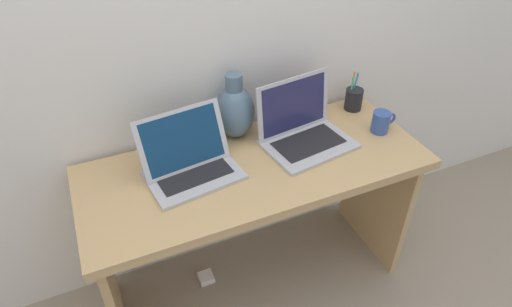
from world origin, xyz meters
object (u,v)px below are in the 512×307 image
Objects in this scene: laptop_left at (189,159)px; green_vase at (235,110)px; pen_cup at (354,99)px; coffee_mug at (381,122)px; power_brick at (206,277)px; laptop_right at (302,126)px.

green_vase is at bearing 32.54° from laptop_left.
laptop_left is at bearing -170.38° from pen_cup.
pen_cup is (0.57, -0.02, -0.07)m from green_vase.
coffee_mug is 1.11m from power_brick.
green_vase is 2.50× the size of coffee_mug.
pen_cup is (0.82, 0.14, -0.01)m from laptop_left.
green_vase is 0.58m from pen_cup.
laptop_right is 0.35m from coffee_mug.
laptop_right is at bearing -2.91° from power_brick.
pen_cup is 2.57× the size of power_brick.
coffee_mug is at bearing -4.36° from laptop_left.
laptop_right is 3.36× the size of coffee_mug.
power_brick is at bearing 172.59° from coffee_mug.
pen_cup reaches higher than coffee_mug.
laptop_left reaches higher than coffee_mug.
green_vase is (-0.24, 0.14, 0.05)m from laptop_right.
coffee_mug is 0.63× the size of pen_cup.
laptop_right is at bearing -30.77° from green_vase.
green_vase is 4.06× the size of power_brick.
pen_cup is (-0.00, 0.20, 0.01)m from coffee_mug.
power_brick is at bearing -152.31° from green_vase.
pen_cup is at bearing 91.17° from coffee_mug.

